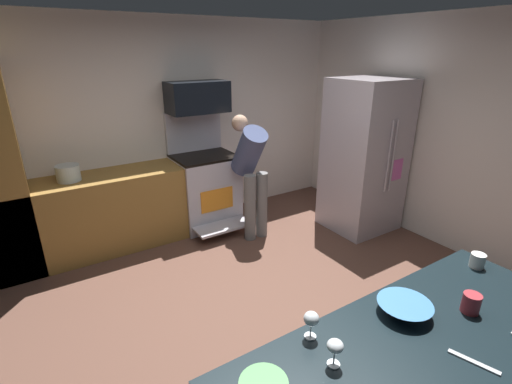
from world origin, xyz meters
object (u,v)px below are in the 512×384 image
at_px(microwave, 198,97).
at_px(mug_tea, 471,303).
at_px(refrigerator, 364,157).
at_px(mug_coffee, 477,261).
at_px(oven_range, 206,188).
at_px(mixing_bowl_small, 404,308).
at_px(stock_pot, 68,173).
at_px(wine_glass_near, 335,347).
at_px(wine_glass_mid, 311,320).
at_px(person_cook, 251,168).

distance_m(microwave, mug_tea, 3.63).
relative_size(refrigerator, mug_coffee, 20.22).
height_order(oven_range, microwave, microwave).
distance_m(mixing_bowl_small, stock_pot, 3.51).
distance_m(refrigerator, mug_tea, 2.88).
relative_size(wine_glass_near, mug_tea, 1.25).
xyz_separation_m(oven_range, wine_glass_near, (-0.92, -3.33, 0.49)).
bearing_deg(mug_coffee, wine_glass_mid, 175.75).
bearing_deg(person_cook, mug_coffee, -88.24).
bearing_deg(wine_glass_near, microwave, 74.96).
height_order(mug_coffee, stock_pot, stock_pot).
relative_size(oven_range, microwave, 1.99).
xyz_separation_m(refrigerator, stock_pot, (-3.25, 1.16, 0.04)).
bearing_deg(stock_pot, mug_tea, -66.32).
height_order(wine_glass_near, mug_coffee, wine_glass_near).
bearing_deg(microwave, mug_coffee, -82.77).
distance_m(mug_coffee, mug_tea, 0.52).
xyz_separation_m(refrigerator, mug_tea, (-1.72, -2.31, 0.00)).
bearing_deg(mug_coffee, microwave, 97.23).
height_order(wine_glass_near, wine_glass_mid, wine_glass_mid).
xyz_separation_m(wine_glass_mid, mug_coffee, (1.32, -0.10, -0.06)).
bearing_deg(refrigerator, mixing_bowl_small, -133.72).
xyz_separation_m(microwave, stock_pot, (-1.57, -0.08, -0.68)).
bearing_deg(stock_pot, wine_glass_mid, -77.92).
relative_size(person_cook, mug_tea, 13.59).
xyz_separation_m(microwave, mixing_bowl_small, (-0.36, -3.37, -0.73)).
relative_size(wine_glass_near, mug_coffee, 1.45).
height_order(wine_glass_mid, mug_tea, wine_glass_mid).
bearing_deg(mixing_bowl_small, mug_tea, -30.23).
relative_size(refrigerator, mug_tea, 17.45).
bearing_deg(person_cook, wine_glass_near, -114.67).
distance_m(oven_range, mixing_bowl_small, 3.33).
distance_m(mixing_bowl_small, mug_tea, 0.36).
bearing_deg(wine_glass_mid, stock_pot, 102.08).
xyz_separation_m(mixing_bowl_small, wine_glass_mid, (-0.54, 0.13, 0.07)).
relative_size(wine_glass_mid, mug_coffee, 1.55).
height_order(mixing_bowl_small, mug_coffee, mug_coffee).
xyz_separation_m(oven_range, mug_tea, (-0.05, -3.46, 0.45)).
bearing_deg(person_cook, wine_glass_mid, -115.81).
xyz_separation_m(mixing_bowl_small, stock_pot, (-1.21, 3.29, 0.05)).
bearing_deg(mug_coffee, oven_range, 97.43).
relative_size(person_cook, wine_glass_near, 10.88).
distance_m(microwave, refrigerator, 2.21).
bearing_deg(refrigerator, person_cook, 157.03).
height_order(oven_range, refrigerator, refrigerator).
bearing_deg(oven_range, mug_tea, -90.81).
distance_m(microwave, mug_coffee, 3.44).
distance_m(mixing_bowl_small, wine_glass_near, 0.57).
relative_size(oven_range, mixing_bowl_small, 5.12).
height_order(wine_glass_near, stock_pot, stock_pot).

